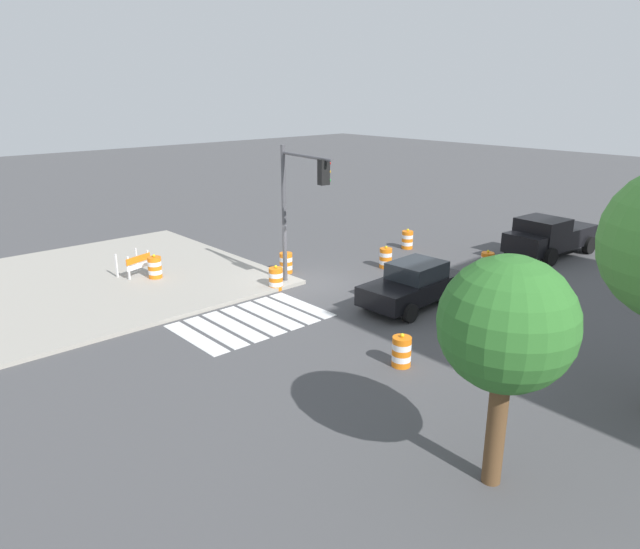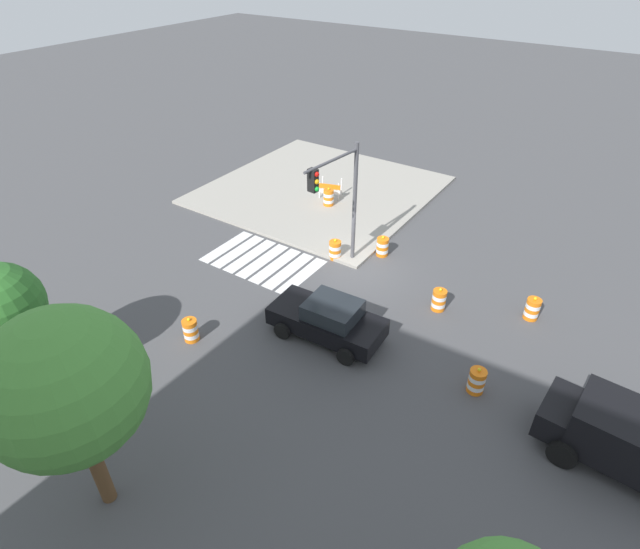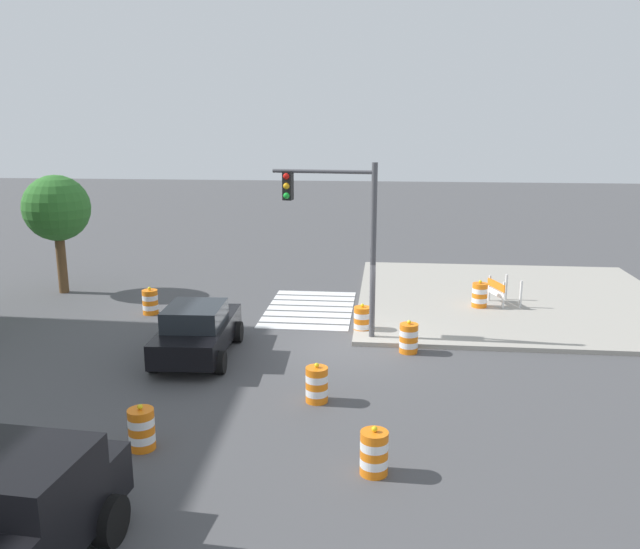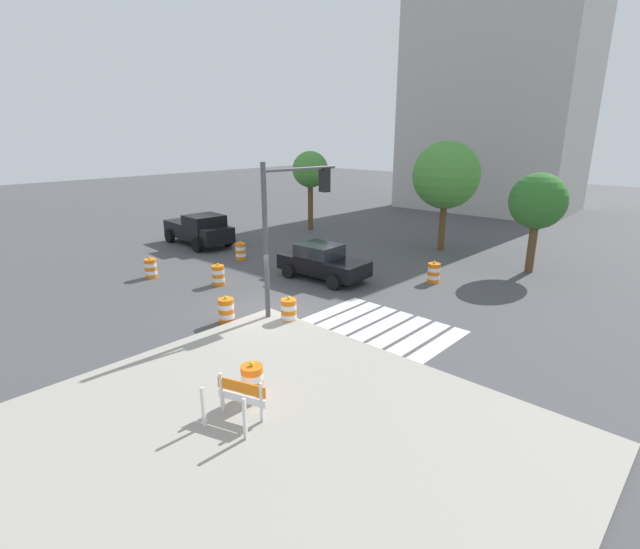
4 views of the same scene
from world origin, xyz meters
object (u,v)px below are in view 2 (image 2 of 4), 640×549
Objects in this scene: traffic_barrel_lane_center at (191,330)px; traffic_light_pole at (339,191)px; traffic_barrel_crosswalk_end at (477,381)px; street_tree_streetside_mid at (65,387)px; sports_car at (328,319)px; traffic_barrel_near_corner at (382,247)px; traffic_barrel_far_curb at (335,250)px; pickup_truck at (629,442)px; traffic_barrel_on_sidewalk at (329,197)px; traffic_barrel_median_near at (439,300)px; construction_barricade at (330,188)px; traffic_barrel_median_far at (532,309)px.

traffic_barrel_lane_center is 0.19× the size of traffic_light_pole.
street_tree_streetside_mid reaches higher than traffic_barrel_crosswalk_end.
sports_car is 0.80× the size of traffic_light_pole.
traffic_barrel_far_curb is (1.70, 1.47, 0.00)m from traffic_barrel_near_corner.
sports_car is 6.34m from traffic_barrel_near_corner.
pickup_truck is 5.17× the size of traffic_barrel_near_corner.
sports_car is at bearing 119.59° from traffic_barrel_far_curb.
sports_car reaches higher than traffic_barrel_lane_center.
traffic_barrel_on_sidewalk is at bearing -29.63° from pickup_truck.
traffic_barrel_far_curb and traffic_barrel_lane_center have the same top height.
traffic_barrel_median_near is 10.84m from construction_barricade.
traffic_barrel_far_curb is (5.52, -0.91, 0.00)m from traffic_barrel_median_near.
traffic_barrel_median_near and traffic_barrel_median_far have the same top height.
sports_car reaches higher than traffic_barrel_far_curb.
construction_barricade is at bearing -38.34° from traffic_barrel_crosswalk_end.
street_tree_streetside_mid reaches higher than traffic_barrel_lane_center.
traffic_barrel_near_corner is 0.72× the size of construction_barricade.
traffic_barrel_on_sidewalk is at bearing -57.13° from sports_car.
sports_car is 4.30× the size of traffic_barrel_lane_center.
pickup_truck is 14.76m from street_tree_streetside_mid.
sports_car is 0.83× the size of pickup_truck.
traffic_barrel_median_near is 1.00× the size of traffic_barrel_median_far.
sports_car is 5.61m from traffic_barrel_crosswalk_end.
street_tree_streetside_mid reaches higher than pickup_truck.
traffic_barrel_crosswalk_end is 1.00× the size of traffic_barrel_far_curb.
traffic_light_pole is (2.09, -3.98, 3.10)m from sports_car.
sports_car is 4.30× the size of traffic_barrel_on_sidewalk.
traffic_light_pole is (-3.72, 5.02, 3.31)m from traffic_barrel_on_sidewalk.
sports_car is at bearing -98.57° from street_tree_streetside_mid.
traffic_barrel_far_curb is 0.16× the size of street_tree_streetside_mid.
pickup_truck is at bearing 161.78° from traffic_light_pole.
construction_barricade is at bearing -31.05° from pickup_truck.
traffic_light_pole reaches higher than traffic_barrel_median_far.
sports_car is at bearing 122.60° from construction_barricade.
traffic_light_pole is (-2.05, -6.98, 3.46)m from traffic_barrel_lane_center.
construction_barricade is at bearing -57.40° from sports_car.
traffic_light_pole reaches higher than pickup_truck.
construction_barricade is (11.85, -9.37, 0.27)m from traffic_barrel_crosswalk_end.
traffic_barrel_on_sidewalk reaches higher than traffic_barrel_lane_center.
pickup_truck is 19.00m from construction_barricade.
traffic_barrel_lane_center is (3.12, 9.26, 0.00)m from traffic_barrel_near_corner.
pickup_truck is 0.96× the size of traffic_light_pole.
pickup_truck is 13.08m from traffic_light_pole.
traffic_barrel_near_corner is 1.00× the size of traffic_barrel_on_sidewalk.
sports_car is 5.13m from traffic_barrel_lane_center.
pickup_truck reaches higher than traffic_barrel_far_curb.
sports_car reaches higher than traffic_barrel_on_sidewalk.
traffic_light_pole reaches higher than traffic_barrel_median_near.
traffic_barrel_on_sidewalk is at bearing -53.42° from traffic_light_pole.
sports_car is 8.12m from traffic_barrel_median_far.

